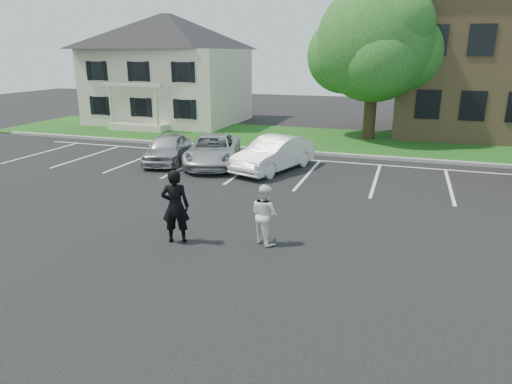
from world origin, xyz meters
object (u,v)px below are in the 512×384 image
tree (377,45)px  car_silver_west (168,148)px  car_silver_minivan (213,150)px  man_white_shirt (265,214)px  car_white_sedan (274,154)px  house (169,69)px  man_black_suit (175,206)px

tree → car_silver_west: size_ratio=2.22×
car_silver_minivan → man_white_shirt: bearing=-74.5°
car_silver_west → car_white_sedan: 5.14m
house → man_black_suit: size_ratio=5.07×
car_silver_minivan → tree: bearing=38.4°
car_white_sedan → man_white_shirt: bearing=-56.8°
tree → car_silver_west: tree is taller
man_white_shirt → car_white_sedan: bearing=-43.1°
man_white_shirt → car_silver_minivan: size_ratio=0.34×
man_black_suit → car_silver_minivan: (-2.66, 8.58, -0.34)m
man_black_suit → car_white_sedan: size_ratio=0.46×
car_silver_minivan → car_white_sedan: size_ratio=1.09×
car_white_sedan → house: bearing=152.8°
house → car_silver_minivan: bearing=-53.9°
car_silver_west → car_silver_minivan: bearing=-6.8°
house → man_black_suit: 23.21m
car_silver_west → car_white_sedan: (5.14, 0.08, 0.06)m
tree → car_white_sedan: tree is taller
house → tree: 15.06m
car_silver_minivan → car_white_sedan: 2.94m
car_silver_west → man_black_suit: bearing=-72.5°
man_white_shirt → car_silver_minivan: (-4.95, 7.91, -0.14)m
car_white_sedan → tree: bearing=88.5°
house → car_silver_minivan: 14.70m
man_white_shirt → car_white_sedan: size_ratio=0.37×
car_silver_minivan → house: bearing=109.6°
tree → car_silver_minivan: tree is taller
man_black_suit → house: bearing=-79.4°
tree → man_black_suit: size_ratio=4.33×
man_white_shirt → car_silver_minivan: bearing=-25.6°
man_black_suit → car_white_sedan: man_black_suit is taller
man_black_suit → car_silver_minivan: size_ratio=0.42×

